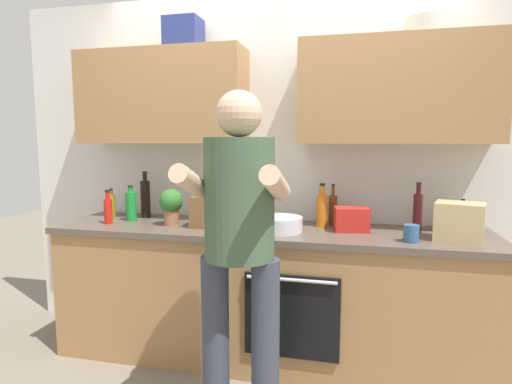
{
  "coord_description": "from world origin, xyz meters",
  "views": [
    {
      "loc": [
        0.56,
        -2.62,
        1.47
      ],
      "look_at": [
        -0.04,
        -0.1,
        1.15
      ],
      "focal_mm": 29.33,
      "sensor_mm": 36.0,
      "label": 1
    }
  ],
  "objects_px": {
    "bottle_water": "(462,220)",
    "potted_herb": "(171,204)",
    "bottle_vinegar": "(333,209)",
    "bottle_soda": "(131,206)",
    "person_standing": "(239,236)",
    "bottle_hotsauce": "(108,210)",
    "knife_block": "(200,211)",
    "grocery_bag_crisps": "(352,219)",
    "bottle_soy": "(145,198)",
    "bottle_wine": "(418,211)",
    "bottle_juice": "(322,209)",
    "bottle_oil": "(112,206)",
    "mixing_bowl": "(279,224)",
    "cup_stoneware": "(223,220)",
    "grocery_bag_bread": "(459,222)",
    "cup_ceramic": "(443,222)",
    "cup_tea": "(411,233)"
  },
  "relations": [
    {
      "from": "knife_block",
      "to": "grocery_bag_crisps",
      "type": "xyz_separation_m",
      "value": [
        0.98,
        0.11,
        -0.03
      ]
    },
    {
      "from": "bottle_water",
      "to": "knife_block",
      "type": "relative_size",
      "value": 0.81
    },
    {
      "from": "bottle_vinegar",
      "to": "potted_herb",
      "type": "distance_m",
      "value": 1.09
    },
    {
      "from": "bottle_water",
      "to": "potted_herb",
      "type": "distance_m",
      "value": 1.86
    },
    {
      "from": "bottle_soda",
      "to": "grocery_bag_crisps",
      "type": "distance_m",
      "value": 1.54
    },
    {
      "from": "bottle_soy",
      "to": "grocery_bag_bread",
      "type": "height_order",
      "value": "bottle_soy"
    },
    {
      "from": "bottle_vinegar",
      "to": "potted_herb",
      "type": "bearing_deg",
      "value": -166.09
    },
    {
      "from": "cup_tea",
      "to": "cup_stoneware",
      "type": "relative_size",
      "value": 1.05
    },
    {
      "from": "bottle_juice",
      "to": "bottle_wine",
      "type": "height_order",
      "value": "bottle_wine"
    },
    {
      "from": "bottle_wine",
      "to": "cup_tea",
      "type": "height_order",
      "value": "bottle_wine"
    },
    {
      "from": "bottle_oil",
      "to": "bottle_soda",
      "type": "bearing_deg",
      "value": -20.46
    },
    {
      "from": "person_standing",
      "to": "bottle_juice",
      "type": "height_order",
      "value": "person_standing"
    },
    {
      "from": "bottle_water",
      "to": "cup_tea",
      "type": "bearing_deg",
      "value": -138.05
    },
    {
      "from": "bottle_soy",
      "to": "cup_ceramic",
      "type": "height_order",
      "value": "bottle_soy"
    },
    {
      "from": "cup_stoneware",
      "to": "grocery_bag_bread",
      "type": "bearing_deg",
      "value": -1.97
    },
    {
      "from": "bottle_water",
      "to": "bottle_juice",
      "type": "relative_size",
      "value": 0.75
    },
    {
      "from": "bottle_water",
      "to": "bottle_wine",
      "type": "xyz_separation_m",
      "value": [
        -0.26,
        -0.02,
        0.05
      ]
    },
    {
      "from": "bottle_juice",
      "to": "knife_block",
      "type": "bearing_deg",
      "value": -165.54
    },
    {
      "from": "bottle_hotsauce",
      "to": "cup_stoneware",
      "type": "height_order",
      "value": "bottle_hotsauce"
    },
    {
      "from": "bottle_oil",
      "to": "cup_tea",
      "type": "height_order",
      "value": "bottle_oil"
    },
    {
      "from": "bottle_soda",
      "to": "bottle_wine",
      "type": "height_order",
      "value": "bottle_wine"
    },
    {
      "from": "bottle_vinegar",
      "to": "cup_stoneware",
      "type": "bearing_deg",
      "value": -160.23
    },
    {
      "from": "bottle_soy",
      "to": "grocery_bag_crisps",
      "type": "xyz_separation_m",
      "value": [
        1.5,
        -0.13,
        -0.07
      ]
    },
    {
      "from": "cup_ceramic",
      "to": "grocery_bag_crisps",
      "type": "distance_m",
      "value": 0.59
    },
    {
      "from": "bottle_soy",
      "to": "bottle_oil",
      "type": "bearing_deg",
      "value": -165.62
    },
    {
      "from": "potted_herb",
      "to": "bottle_water",
      "type": "bearing_deg",
      "value": 5.19
    },
    {
      "from": "bottle_vinegar",
      "to": "bottle_oil",
      "type": "xyz_separation_m",
      "value": [
        -1.61,
        -0.11,
        -0.02
      ]
    },
    {
      "from": "cup_tea",
      "to": "bottle_vinegar",
      "type": "bearing_deg",
      "value": 139.72
    },
    {
      "from": "cup_ceramic",
      "to": "cup_tea",
      "type": "bearing_deg",
      "value": -122.47
    },
    {
      "from": "cup_ceramic",
      "to": "bottle_hotsauce",
      "type": "bearing_deg",
      "value": -172.3
    },
    {
      "from": "cup_ceramic",
      "to": "knife_block",
      "type": "height_order",
      "value": "knife_block"
    },
    {
      "from": "bottle_wine",
      "to": "knife_block",
      "type": "relative_size",
      "value": 1.17
    },
    {
      "from": "bottle_vinegar",
      "to": "bottle_soda",
      "type": "relative_size",
      "value": 1.1
    },
    {
      "from": "person_standing",
      "to": "bottle_hotsauce",
      "type": "distance_m",
      "value": 1.27
    },
    {
      "from": "person_standing",
      "to": "bottle_juice",
      "type": "distance_m",
      "value": 0.91
    },
    {
      "from": "bottle_hotsauce",
      "to": "grocery_bag_bread",
      "type": "relative_size",
      "value": 0.92
    },
    {
      "from": "bottle_vinegar",
      "to": "bottle_soda",
      "type": "xyz_separation_m",
      "value": [
        -1.41,
        -0.18,
        0.0
      ]
    },
    {
      "from": "bottle_vinegar",
      "to": "bottle_wine",
      "type": "bearing_deg",
      "value": -12.01
    },
    {
      "from": "bottle_soy",
      "to": "bottle_soda",
      "type": "bearing_deg",
      "value": -105.83
    },
    {
      "from": "bottle_water",
      "to": "cup_ceramic",
      "type": "xyz_separation_m",
      "value": [
        -0.09,
        0.08,
        -0.03
      ]
    },
    {
      "from": "mixing_bowl",
      "to": "bottle_vinegar",
      "type": "bearing_deg",
      "value": 42.27
    },
    {
      "from": "mixing_bowl",
      "to": "cup_tea",
      "type": "bearing_deg",
      "value": -7.49
    },
    {
      "from": "bottle_hotsauce",
      "to": "bottle_oil",
      "type": "distance_m",
      "value": 0.24
    },
    {
      "from": "cup_tea",
      "to": "bottle_wine",
      "type": "bearing_deg",
      "value": 76.51
    },
    {
      "from": "cup_ceramic",
      "to": "cup_stoneware",
      "type": "relative_size",
      "value": 1.16
    },
    {
      "from": "bottle_juice",
      "to": "bottle_oil",
      "type": "distance_m",
      "value": 1.55
    },
    {
      "from": "person_standing",
      "to": "bottle_soy",
      "type": "bearing_deg",
      "value": 137.78
    },
    {
      "from": "bottle_soda",
      "to": "grocery_bag_crisps",
      "type": "relative_size",
      "value": 1.21
    },
    {
      "from": "bottle_juice",
      "to": "cup_tea",
      "type": "height_order",
      "value": "bottle_juice"
    },
    {
      "from": "bottle_soda",
      "to": "knife_block",
      "type": "bearing_deg",
      "value": -9.94
    }
  ]
}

